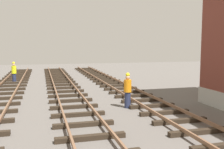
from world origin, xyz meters
TOP-DOWN VIEW (x-y plane):
  - track_worker_foreground at (0.12, 9.59)m, footprint 0.40×0.40m
  - track_worker_distant at (-6.52, 20.59)m, footprint 0.40×0.40m

SIDE VIEW (x-z plane):
  - track_worker_foreground at x=0.12m, z-range -0.01..1.86m
  - track_worker_distant at x=-6.52m, z-range -0.01..1.86m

